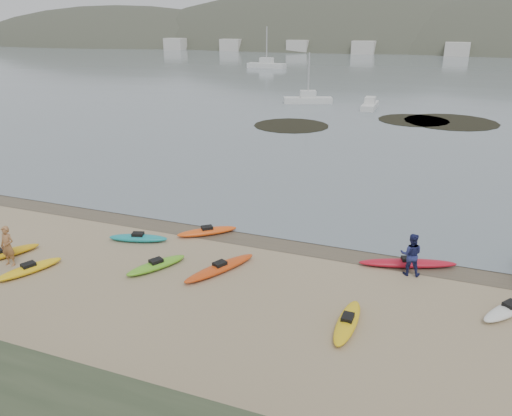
% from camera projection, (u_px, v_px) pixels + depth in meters
% --- Properties ---
extents(ground, '(600.00, 600.00, 0.00)m').
position_uv_depth(ground, '(256.00, 235.00, 25.55)').
color(ground, tan).
rests_on(ground, ground).
extents(wet_sand, '(60.00, 60.00, 0.00)m').
position_uv_depth(wet_sand, '(254.00, 237.00, 25.28)').
color(wet_sand, brown).
rests_on(wet_sand, ground).
extents(water, '(1200.00, 1200.00, 0.00)m').
position_uv_depth(water, '(442.00, 38.00, 287.45)').
color(water, slate).
rests_on(water, ground).
extents(kayaks, '(23.74, 9.26, 0.34)m').
position_uv_depth(kayaks, '(225.00, 266.00, 22.01)').
color(kayaks, red).
rests_on(kayaks, ground).
extents(person_west, '(0.71, 0.49, 1.86)m').
position_uv_depth(person_west, '(8.00, 246.00, 22.16)').
color(person_west, '#A97043').
rests_on(person_west, ground).
extents(person_east, '(0.98, 0.80, 1.90)m').
position_uv_depth(person_east, '(411.00, 254.00, 21.32)').
color(person_east, navy).
rests_on(person_east, ground).
extents(kelp_mats, '(24.24, 16.83, 0.04)m').
position_uv_depth(kelp_mats, '(397.00, 123.00, 53.30)').
color(kelp_mats, black).
rests_on(kelp_mats, water).
extents(moored_boats, '(90.00, 67.49, 1.24)m').
position_uv_depth(moored_boats, '(479.00, 79.00, 87.24)').
color(moored_boats, silver).
rests_on(moored_boats, ground).
extents(far_town, '(199.00, 5.00, 4.00)m').
position_uv_depth(far_town, '(448.00, 49.00, 149.42)').
color(far_town, beige).
rests_on(far_town, ground).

